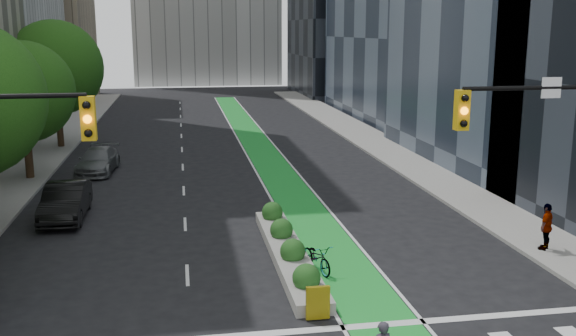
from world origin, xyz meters
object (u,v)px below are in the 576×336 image
object	(u,v)px
pedestrian_far	(547,226)
parked_car_left_mid	(66,201)
bicycle	(317,257)
parked_car_left_far	(98,161)
median_planter	(288,249)

from	to	relation	value
pedestrian_far	parked_car_left_mid	bearing A→B (deg)	-63.01
bicycle	parked_car_left_far	world-z (taller)	parked_car_left_far
median_planter	bicycle	xyz separation A→B (m)	(0.80, -1.40, 0.14)
parked_car_left_far	pedestrian_far	distance (m)	25.26
bicycle	parked_car_left_far	distance (m)	20.07
bicycle	pedestrian_far	bearing A→B (deg)	-13.72
pedestrian_far	parked_car_left_far	bearing A→B (deg)	-83.94
parked_car_left_mid	parked_car_left_far	world-z (taller)	parked_car_left_mid
median_planter	pedestrian_far	distance (m)	9.80
bicycle	parked_car_left_mid	distance (m)	12.63
median_planter	bicycle	distance (m)	1.62
parked_car_left_mid	parked_car_left_far	bearing A→B (deg)	88.22
parked_car_left_far	bicycle	bearing A→B (deg)	-57.07
median_planter	parked_car_left_mid	xyz separation A→B (m)	(-8.92, 6.67, 0.44)
parked_car_left_far	pedestrian_far	xyz separation A→B (m)	(18.36, -17.35, 0.34)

